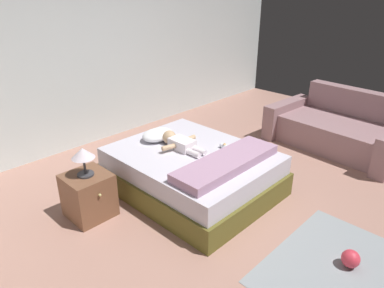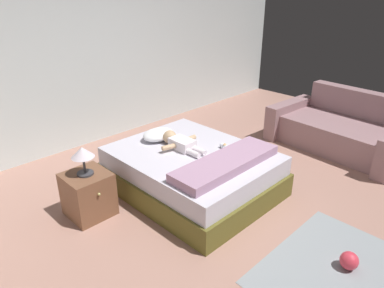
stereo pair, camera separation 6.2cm
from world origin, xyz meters
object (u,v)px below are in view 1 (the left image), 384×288
Objects in this scene: nightstand at (89,195)px; toy_ball at (351,259)px; pillow at (158,135)px; toothbrush at (182,138)px; bed at (192,171)px; baby_bottle at (225,146)px; lamp at (83,155)px; baby at (179,143)px; couch at (340,129)px.

toy_ball is at bearing -63.19° from nightstand.
pillow reaches higher than nightstand.
toy_ball is at bearing -93.77° from toothbrush.
bed is 4.43× the size of pillow.
nightstand reaches higher than toy_ball.
toothbrush is at bearing 103.80° from baby_bottle.
baby_bottle is (0.32, -0.21, 0.28)m from bed.
pillow is 1.36× the size of lamp.
toothbrush reaches higher than nightstand.
nightstand is 1.57m from baby_bottle.
baby is 2.58m from couch.
bed is at bearing -85.89° from pillow.
baby is 2.04× the size of lamp.
toy_ball is at bearing -154.06° from couch.
couch reaches higher than nightstand.
baby is at bearing -11.35° from nightstand.
toothbrush is (0.22, -0.19, -0.06)m from pillow.
baby_bottle is (-2.08, 0.48, 0.25)m from couch.
bed is 0.62m from pillow.
lamp is at bearing 168.64° from baby.
lamp is (-1.08, 0.22, 0.15)m from baby.
couch is 6.43× the size of lamp.
toy_ball is (0.04, -1.83, -0.15)m from bed.
nightstand is at bearing -172.90° from pillow.
baby is 3.73× the size of toothbrush.
baby_bottle is at bearing -32.93° from bed.
lamp is at bearing 159.58° from bed.
bed is at bearing 147.07° from baby_bottle.
toothbrush is at bearing 86.23° from toy_ball.
lamp is at bearing 156.51° from baby_bottle.
pillow is at bearing 139.54° from toothbrush.
lamp is at bearing 177.44° from toothbrush.
nightstand is (-1.06, -0.13, -0.31)m from pillow.
toy_ball is (0.08, -2.37, -0.46)m from pillow.
baby is at bearing 159.96° from couch.
baby is 2.08m from toy_ball.
pillow is 1.11m from nightstand.
baby reaches higher than toy_ball.
pillow is 2.48× the size of toothbrush.
couch is 2.15m from baby_bottle.
baby is 0.26m from toothbrush.
pillow is 0.67× the size of baby.
nightstand is (-1.08, 0.22, -0.31)m from baby.
pillow is 0.21× the size of couch.
toy_ball is at bearing -63.19° from lamp.
couch reaches higher than pillow.
baby is (0.02, -0.35, -0.00)m from pillow.
pillow is at bearing 7.10° from lamp.
bed is 3.81× the size of nightstand.
nightstand is at bearing 168.65° from baby.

